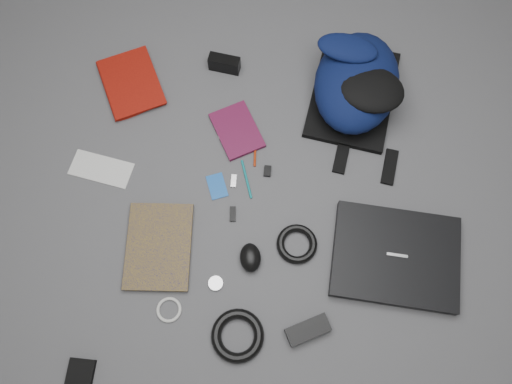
{
  "coord_description": "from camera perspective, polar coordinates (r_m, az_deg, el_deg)",
  "views": [
    {
      "loc": [
        -0.06,
        -0.55,
        1.59
      ],
      "look_at": [
        0.0,
        0.0,
        0.02
      ],
      "focal_mm": 35.0,
      "sensor_mm": 36.0,
      "label": 1
    }
  ],
  "objects": [
    {
      "name": "usb_silver",
      "position": [
        1.7,
        -2.57,
        1.27
      ],
      "size": [
        0.03,
        0.05,
        0.01
      ],
      "primitive_type": "cube",
      "rotation": [
        0.0,
        0.0,
        -0.18
      ],
      "color": "#BABABC",
      "rests_on": "ground"
    },
    {
      "name": "usb_black",
      "position": [
        1.66,
        -2.67,
        -2.53
      ],
      "size": [
        0.02,
        0.05,
        0.01
      ],
      "primitive_type": "cube",
      "rotation": [
        0.0,
        0.0,
        -0.11
      ],
      "color": "black",
      "rests_on": "ground"
    },
    {
      "name": "dvd_case",
      "position": [
        1.77,
        -2.19,
        7.05
      ],
      "size": [
        0.19,
        0.23,
        0.02
      ],
      "primitive_type": "cube",
      "rotation": [
        0.0,
        0.0,
        0.31
      ],
      "color": "#470D28",
      "rests_on": "ground"
    },
    {
      "name": "headphone_right",
      "position": [
        1.61,
        -4.63,
        -10.36
      ],
      "size": [
        0.06,
        0.06,
        0.01
      ],
      "primitive_type": "cylinder",
      "rotation": [
        0.0,
        0.0,
        -0.21
      ],
      "color": "#B8B8BA",
      "rests_on": "ground"
    },
    {
      "name": "pouch",
      "position": [
        1.66,
        -19.39,
        -18.85
      ],
      "size": [
        0.09,
        0.09,
        0.02
      ],
      "primitive_type": "cube",
      "rotation": [
        0.0,
        0.0,
        -0.22
      ],
      "color": "black",
      "rests_on": "ground"
    },
    {
      "name": "ground",
      "position": [
        1.69,
        -0.0,
        -0.23
      ],
      "size": [
        4.0,
        4.0,
        0.0
      ],
      "primitive_type": "plane",
      "color": "#4F4F51",
      "rests_on": "ground"
    },
    {
      "name": "power_brick",
      "position": [
        1.59,
        5.95,
        -15.4
      ],
      "size": [
        0.14,
        0.09,
        0.03
      ],
      "primitive_type": "cube",
      "rotation": [
        0.0,
        0.0,
        0.27
      ],
      "color": "black",
      "rests_on": "ground"
    },
    {
      "name": "key_fob",
      "position": [
        1.71,
        1.32,
        2.4
      ],
      "size": [
        0.03,
        0.04,
        0.01
      ],
      "primitive_type": "cube",
      "rotation": [
        0.0,
        0.0,
        -0.22
      ],
      "color": "black",
      "rests_on": "ground"
    },
    {
      "name": "backpack",
      "position": [
        1.8,
        11.43,
        12.21
      ],
      "size": [
        0.45,
        0.53,
        0.19
      ],
      "primitive_type": null,
      "rotation": [
        0.0,
        0.0,
        -0.36
      ],
      "color": "black",
      "rests_on": "ground"
    },
    {
      "name": "compact_camera",
      "position": [
        1.88,
        -3.63,
        14.43
      ],
      "size": [
        0.12,
        0.08,
        0.06
      ],
      "primitive_type": "cube",
      "rotation": [
        0.0,
        0.0,
        -0.35
      ],
      "color": "black",
      "rests_on": "ground"
    },
    {
      "name": "textbook_red",
      "position": [
        1.92,
        -16.84,
        10.9
      ],
      "size": [
        0.25,
        0.3,
        0.03
      ],
      "primitive_type": "imported",
      "rotation": [
        0.0,
        0.0,
        0.26
      ],
      "color": "maroon",
      "rests_on": "ground"
    },
    {
      "name": "pen_red",
      "position": [
        1.75,
        -0.08,
        5.23
      ],
      "size": [
        0.03,
        0.15,
        0.01
      ],
      "primitive_type": "cylinder",
      "rotation": [
        1.57,
        0.0,
        -0.14
      ],
      "color": "#9C2B0C",
      "rests_on": "ground"
    },
    {
      "name": "envelope",
      "position": [
        1.8,
        -17.27,
        2.54
      ],
      "size": [
        0.23,
        0.17,
        0.0
      ],
      "primitive_type": "cube",
      "rotation": [
        0.0,
        0.0,
        -0.38
      ],
      "color": "silver",
      "rests_on": "ground"
    },
    {
      "name": "comic_book",
      "position": [
        1.68,
        -14.59,
        -5.97
      ],
      "size": [
        0.25,
        0.31,
        0.02
      ],
      "primitive_type": "imported",
      "rotation": [
        0.0,
        0.0,
        -0.13
      ],
      "color": "#A4830B",
      "rests_on": "ground"
    },
    {
      "name": "pen_teal",
      "position": [
        1.7,
        -1.1,
        1.49
      ],
      "size": [
        0.03,
        0.14,
        0.01
      ],
      "primitive_type": "cylinder",
      "rotation": [
        1.57,
        0.0,
        0.12
      ],
      "color": "#0D7377",
      "rests_on": "ground"
    },
    {
      "name": "sticker_disc",
      "position": [
        1.77,
        -3.19,
        6.67
      ],
      "size": [
        0.09,
        0.09,
        0.0
      ],
      "primitive_type": "cylinder",
      "rotation": [
        0.0,
        0.0,
        -0.28
      ],
      "color": "silver",
      "rests_on": "ground"
    },
    {
      "name": "power_cord_coil",
      "position": [
        1.58,
        -2.12,
        -16.08
      ],
      "size": [
        0.19,
        0.19,
        0.03
      ],
      "primitive_type": "torus",
      "rotation": [
        0.0,
        0.0,
        0.17
      ],
      "color": "black",
      "rests_on": "ground"
    },
    {
      "name": "mouse",
      "position": [
        1.6,
        -0.65,
        -7.5
      ],
      "size": [
        0.07,
        0.1,
        0.05
      ],
      "primitive_type": "ellipsoid",
      "rotation": [
        0.0,
        0.0,
        -0.02
      ],
      "color": "black",
      "rests_on": "ground"
    },
    {
      "name": "id_badge",
      "position": [
        1.7,
        -4.48,
        0.67
      ],
      "size": [
        0.07,
        0.1,
        0.0
      ],
      "primitive_type": "cube",
      "rotation": [
        0.0,
        0.0,
        0.17
      ],
      "color": "#1755AD",
      "rests_on": "ground"
    },
    {
      "name": "laptop",
      "position": [
        1.67,
        15.66,
        -7.11
      ],
      "size": [
        0.47,
        0.4,
        0.04
      ],
      "primitive_type": "cube",
      "rotation": [
        0.0,
        0.0,
        -0.26
      ],
      "color": "black",
      "rests_on": "ground"
    },
    {
      "name": "headphone_left",
      "position": [
        1.66,
        -11.14,
        -5.8
      ],
      "size": [
        0.07,
        0.07,
        0.01
      ],
      "primitive_type": "cylinder",
      "rotation": [
        0.0,
        0.0,
        0.39
      ],
      "color": "silver",
      "rests_on": "ground"
    },
    {
      "name": "cable_coil",
      "position": [
        1.63,
        4.69,
        -5.94
      ],
      "size": [
        0.17,
        0.17,
        0.03
      ],
      "primitive_type": "torus",
      "rotation": [
        0.0,
        0.0,
        0.33
      ],
      "color": "black",
      "rests_on": "ground"
    },
    {
      "name": "white_cable_coil",
      "position": [
        1.62,
        -9.92,
        -13.12
      ],
      "size": [
        0.1,
        0.1,
        0.01
      ],
      "primitive_type": "torus",
      "rotation": [
        0.0,
        0.0,
        0.26
      ],
      "color": "beige",
      "rests_on": "ground"
    }
  ]
}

